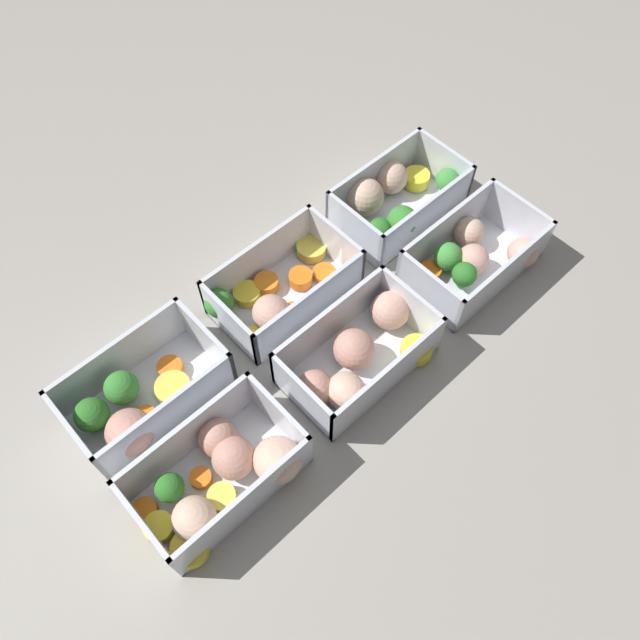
# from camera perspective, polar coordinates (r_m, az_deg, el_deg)

# --- Properties ---
(ground_plane) EXTENTS (4.00, 4.00, 0.00)m
(ground_plane) POSITION_cam_1_polar(r_m,az_deg,el_deg) (0.72, -0.00, -0.91)
(ground_plane) COLOR gray
(container_near_left) EXTENTS (0.17, 0.11, 0.06)m
(container_near_left) POSITION_cam_1_polar(r_m,az_deg,el_deg) (0.63, -8.88, -13.80)
(container_near_left) COLOR silver
(container_near_left) RESTS_ON ground_plane
(container_near_center) EXTENTS (0.18, 0.10, 0.06)m
(container_near_center) POSITION_cam_1_polar(r_m,az_deg,el_deg) (0.68, 3.53, -3.11)
(container_near_center) COLOR silver
(container_near_center) RESTS_ON ground_plane
(container_near_right) EXTENTS (0.17, 0.11, 0.06)m
(container_near_right) POSITION_cam_1_polar(r_m,az_deg,el_deg) (0.77, 13.91, 5.70)
(container_near_right) COLOR silver
(container_near_right) RESTS_ON ground_plane
(container_far_left) EXTENTS (0.17, 0.11, 0.06)m
(container_far_left) POSITION_cam_1_polar(r_m,az_deg,el_deg) (0.68, -16.44, -7.21)
(container_far_left) COLOR silver
(container_far_left) RESTS_ON ground_plane
(container_far_center) EXTENTS (0.18, 0.10, 0.06)m
(container_far_center) POSITION_cam_1_polar(r_m,az_deg,el_deg) (0.72, -3.95, 2.47)
(container_far_center) COLOR silver
(container_far_center) RESTS_ON ground_plane
(container_far_right) EXTENTS (0.17, 0.12, 0.06)m
(container_far_right) POSITION_cam_1_polar(r_m,az_deg,el_deg) (0.81, 6.74, 11.01)
(container_far_right) COLOR silver
(container_far_right) RESTS_ON ground_plane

